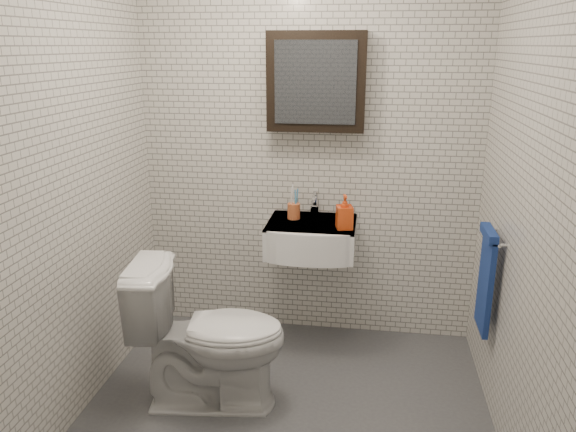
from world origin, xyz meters
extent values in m
cube|color=#484A4F|center=(0.00, 0.00, 0.01)|extent=(2.20, 2.00, 0.01)
cube|color=silver|center=(0.00, 1.00, 1.25)|extent=(2.20, 0.02, 2.50)
cube|color=silver|center=(0.00, -1.00, 1.25)|extent=(2.20, 0.02, 2.50)
cube|color=silver|center=(-1.10, 0.00, 1.25)|extent=(0.02, 2.00, 2.50)
cube|color=silver|center=(1.10, 0.00, 1.25)|extent=(0.02, 2.00, 2.50)
cube|color=white|center=(0.05, 0.78, 0.75)|extent=(0.55, 0.45, 0.20)
cylinder|color=silver|center=(0.05, 0.80, 0.84)|extent=(0.31, 0.31, 0.02)
cylinder|color=silver|center=(0.05, 0.80, 0.85)|extent=(0.04, 0.04, 0.01)
cube|color=white|center=(0.05, 0.78, 0.84)|extent=(0.55, 0.45, 0.01)
cylinder|color=silver|center=(0.05, 0.94, 0.88)|extent=(0.06, 0.06, 0.06)
cylinder|color=silver|center=(0.05, 0.94, 0.94)|extent=(0.03, 0.03, 0.08)
cylinder|color=silver|center=(0.05, 0.88, 0.97)|extent=(0.02, 0.12, 0.02)
cube|color=silver|center=(0.05, 0.97, 0.99)|extent=(0.02, 0.09, 0.01)
cube|color=black|center=(0.05, 0.93, 1.70)|extent=(0.60, 0.14, 0.60)
cube|color=#3F444C|center=(0.05, 0.85, 1.70)|extent=(0.49, 0.01, 0.49)
cylinder|color=silver|center=(1.06, 0.35, 0.95)|extent=(0.02, 0.30, 0.02)
cylinder|color=silver|center=(1.08, 0.48, 0.95)|extent=(0.04, 0.02, 0.02)
cylinder|color=silver|center=(1.08, 0.22, 0.95)|extent=(0.04, 0.02, 0.02)
cube|color=navy|center=(1.05, 0.35, 0.68)|extent=(0.03, 0.26, 0.54)
cube|color=navy|center=(1.04, 0.35, 0.96)|extent=(0.05, 0.26, 0.05)
cylinder|color=#BE5A2F|center=(-0.07, 0.83, 0.90)|extent=(0.10, 0.10, 0.10)
cylinder|color=white|center=(-0.09, 0.82, 0.97)|extent=(0.02, 0.03, 0.19)
cylinder|color=#3D8DC5|center=(-0.06, 0.82, 0.96)|extent=(0.02, 0.02, 0.17)
cylinder|color=white|center=(-0.08, 0.84, 0.97)|extent=(0.02, 0.04, 0.20)
cylinder|color=#3D8DC5|center=(-0.06, 0.84, 0.96)|extent=(0.02, 0.04, 0.18)
imported|color=orange|center=(0.26, 0.67, 0.95)|extent=(0.11, 0.12, 0.21)
imported|color=white|center=(-0.42, 0.05, 0.41)|extent=(0.86, 0.55, 0.83)
camera|label=1|loc=(0.40, -2.57, 1.92)|focal=35.00mm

